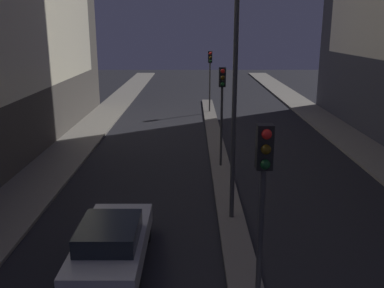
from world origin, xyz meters
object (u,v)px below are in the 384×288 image
at_px(traffic_light_far, 208,68).
at_px(car_left_lane, 110,243).
at_px(traffic_light_mid, 220,95).
at_px(street_lamp, 235,18).
at_px(traffic_light_near, 261,187).

height_order(traffic_light_far, car_left_lane, traffic_light_far).
bearing_deg(traffic_light_mid, street_lamp, -90.00).
bearing_deg(traffic_light_far, car_left_lane, -99.24).
bearing_deg(traffic_light_far, traffic_light_near, -90.00).
relative_size(traffic_light_mid, street_lamp, 0.51).
distance_m(traffic_light_far, car_left_lane, 23.38).
bearing_deg(traffic_light_near, car_left_lane, 140.50).
bearing_deg(traffic_light_far, traffic_light_mid, -90.00).
relative_size(traffic_light_far, street_lamp, 0.51).
height_order(traffic_light_mid, traffic_light_far, same).
relative_size(traffic_light_near, car_left_lane, 1.04).
height_order(traffic_light_near, car_left_lane, traffic_light_near).
xyz_separation_m(traffic_light_near, traffic_light_far, (0.00, 25.97, 0.00)).
distance_m(traffic_light_mid, traffic_light_far, 13.94).
relative_size(traffic_light_near, street_lamp, 0.51).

